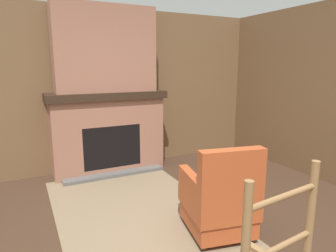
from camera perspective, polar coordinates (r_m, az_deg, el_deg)
wood_panel_wall_left at (r=4.86m, az=-12.38°, el=6.67°), size 0.06×5.89×2.50m
fireplace_hearth at (r=4.70m, az=-11.26°, el=-1.23°), size 0.65×1.77×1.25m
chimney_breast at (r=4.60m, az=-11.92°, el=14.09°), size 0.39×1.47×1.24m
area_rug at (r=3.19m, az=-3.10°, el=-19.27°), size 3.58×1.70×0.01m
armchair at (r=3.02m, az=9.73°, el=-13.98°), size 0.78×0.72×0.93m
firewood_stack at (r=5.03m, az=13.06°, el=-7.03°), size 0.49×0.49×0.13m
oil_lamp_vase at (r=4.55m, az=-17.88°, el=7.11°), size 0.12×0.12×0.24m
storage_case at (r=4.87m, az=-3.95°, el=7.55°), size 0.14×0.21×0.12m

